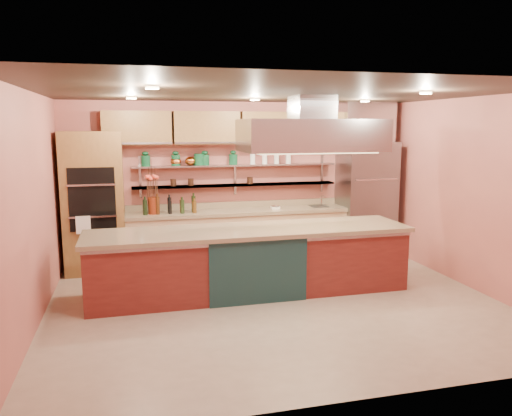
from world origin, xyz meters
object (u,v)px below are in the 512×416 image
object	(u,v)px
kitchen_scale	(275,207)
copper_kettle	(190,161)
green_canister	(199,159)
flower_vase	(153,206)
refrigerator	(366,199)
island	(250,261)

from	to	relation	value
kitchen_scale	copper_kettle	world-z (taller)	copper_kettle
kitchen_scale	green_canister	distance (m)	1.57
flower_vase	green_canister	bearing A→B (deg)	15.17
refrigerator	kitchen_scale	size ratio (longest dim) A/B	14.50
flower_vase	copper_kettle	size ratio (longest dim) A/B	1.51
flower_vase	kitchen_scale	size ratio (longest dim) A/B	1.97
island	green_canister	xyz separation A→B (m)	(-0.46, 1.83, 1.34)
copper_kettle	island	bearing A→B (deg)	-71.60
refrigerator	kitchen_scale	xyz separation A→B (m)	(-1.74, 0.01, -0.08)
flower_vase	green_canister	distance (m)	1.12
flower_vase	green_canister	xyz separation A→B (m)	(0.81, 0.22, 0.74)
flower_vase	kitchen_scale	distance (m)	2.12
flower_vase	refrigerator	bearing A→B (deg)	-0.15
kitchen_scale	green_canister	xyz separation A→B (m)	(-1.31, 0.22, 0.84)
refrigerator	green_canister	distance (m)	3.16
green_canister	refrigerator	bearing A→B (deg)	-4.31
copper_kettle	kitchen_scale	bearing A→B (deg)	-8.59
island	kitchen_scale	xyz separation A→B (m)	(0.85, 1.61, 0.50)
island	green_canister	size ratio (longest dim) A/B	22.78
island	copper_kettle	world-z (taller)	copper_kettle
refrigerator	green_canister	xyz separation A→B (m)	(-3.05, 0.23, 0.76)
refrigerator	island	distance (m)	3.10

